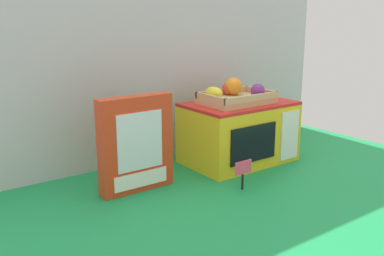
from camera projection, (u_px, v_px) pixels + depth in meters
ground_plane at (206, 170)px, 1.67m from camera, size 1.70×1.70×0.00m
display_back_panel at (168, 66)px, 1.77m from camera, size 1.61×0.03×0.73m
toy_microwave at (239, 132)px, 1.74m from camera, size 0.42×0.27×0.24m
food_groups_crate at (235, 95)px, 1.69m from camera, size 0.26×0.19×0.09m
cookie_set_box at (136, 144)px, 1.44m from camera, size 0.25×0.06×0.32m
price_sign at (243, 171)px, 1.47m from camera, size 0.07×0.01×0.10m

